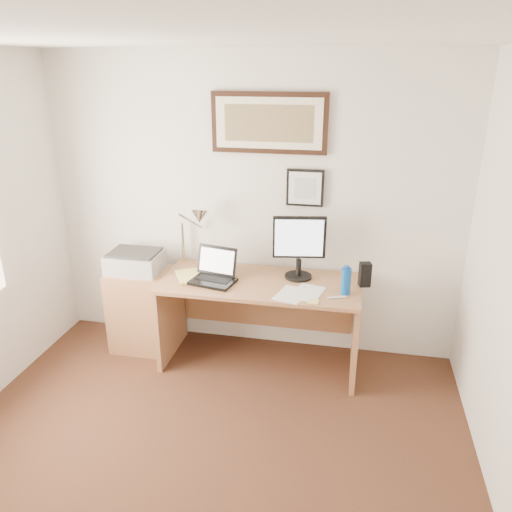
% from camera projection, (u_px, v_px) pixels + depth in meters
% --- Properties ---
extents(ceiling, '(4.00, 4.00, 0.00)m').
position_uv_depth(ceiling, '(141.00, 31.00, 1.90)').
color(ceiling, silver).
rests_on(ceiling, ground).
extents(wall_back, '(3.50, 0.02, 2.50)m').
position_uv_depth(wall_back, '(251.00, 208.00, 4.18)').
color(wall_back, white).
rests_on(wall_back, ground).
extents(side_cabinet, '(0.50, 0.40, 0.73)m').
position_uv_depth(side_cabinet, '(142.00, 309.00, 4.38)').
color(side_cabinet, '#95633E').
rests_on(side_cabinet, floor).
extents(water_bottle, '(0.07, 0.07, 0.21)m').
position_uv_depth(water_bottle, '(346.00, 281.00, 3.75)').
color(water_bottle, '#0C49A0').
rests_on(water_bottle, desk).
extents(bottle_cap, '(0.04, 0.04, 0.02)m').
position_uv_depth(bottle_cap, '(347.00, 267.00, 3.71)').
color(bottle_cap, '#0C49A0').
rests_on(bottle_cap, water_bottle).
extents(speaker, '(0.10, 0.09, 0.19)m').
position_uv_depth(speaker, '(365.00, 274.00, 3.89)').
color(speaker, black).
rests_on(speaker, desk).
extents(paper_sheet_a, '(0.27, 0.34, 0.00)m').
position_uv_depth(paper_sheet_a, '(291.00, 294.00, 3.77)').
color(paper_sheet_a, silver).
rests_on(paper_sheet_a, desk).
extents(paper_sheet_b, '(0.27, 0.34, 0.00)m').
position_uv_depth(paper_sheet_b, '(308.00, 293.00, 3.80)').
color(paper_sheet_b, silver).
rests_on(paper_sheet_b, desk).
extents(sticky_pad, '(0.09, 0.09, 0.01)m').
position_uv_depth(sticky_pad, '(313.00, 302.00, 3.64)').
color(sticky_pad, '#E2D76B').
rests_on(sticky_pad, desk).
extents(marker_pen, '(0.14, 0.06, 0.02)m').
position_uv_depth(marker_pen, '(337.00, 297.00, 3.71)').
color(marker_pen, silver).
rests_on(marker_pen, desk).
extents(book, '(0.32, 0.35, 0.02)m').
position_uv_depth(book, '(178.00, 278.00, 4.04)').
color(book, '#E3E16B').
rests_on(book, desk).
extents(desk, '(1.60, 0.70, 0.75)m').
position_uv_depth(desk, '(262.00, 303.00, 4.16)').
color(desk, '#95633E').
rests_on(desk, floor).
extents(laptop, '(0.38, 0.36, 0.26)m').
position_uv_depth(laptop, '(214.00, 274.00, 4.00)').
color(laptop, black).
rests_on(laptop, desk).
extents(lcd_monitor, '(0.42, 0.22, 0.52)m').
position_uv_depth(lcd_monitor, '(299.00, 244.00, 3.96)').
color(lcd_monitor, black).
rests_on(lcd_monitor, desk).
extents(printer, '(0.44, 0.34, 0.18)m').
position_uv_depth(printer, '(135.00, 261.00, 4.22)').
color(printer, '#9F9FA1').
rests_on(printer, side_cabinet).
extents(desk_lamp, '(0.29, 0.27, 0.53)m').
position_uv_depth(desk_lamp, '(198.00, 219.00, 4.11)').
color(desk_lamp, silver).
rests_on(desk_lamp, desk).
extents(picture_large, '(0.92, 0.04, 0.47)m').
position_uv_depth(picture_large, '(269.00, 123.00, 3.88)').
color(picture_large, black).
rests_on(picture_large, wall_back).
extents(picture_small, '(0.30, 0.03, 0.30)m').
position_uv_depth(picture_small, '(305.00, 188.00, 4.00)').
color(picture_small, black).
rests_on(picture_small, wall_back).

